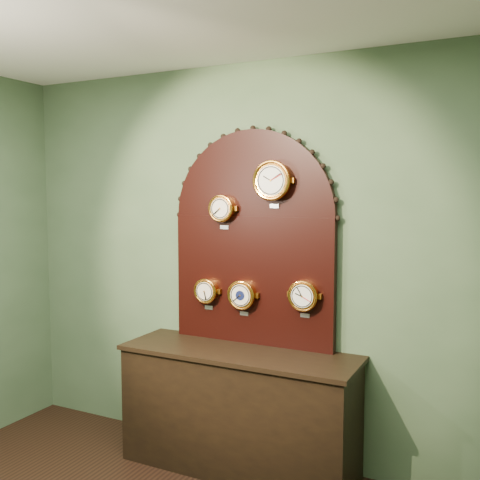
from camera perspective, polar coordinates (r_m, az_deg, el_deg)
The scene contains 8 objects.
wall_back at distance 3.91m, azimuth 1.64°, elevation -2.33°, with size 4.00×4.00×0.00m, color #476142.
shop_counter at distance 3.94m, azimuth -0.14°, elevation -17.40°, with size 1.60×0.50×0.80m, color black.
display_board at distance 3.84m, azimuth 1.33°, elevation 0.92°, with size 1.26×0.06×1.53m.
roman_clock at distance 3.87m, azimuth -1.87°, elevation 3.29°, with size 0.19×0.08×0.24m.
arabic_clock at distance 3.70m, azimuth 3.39°, elevation 6.16°, with size 0.27×0.08×0.32m.
hygrometer at distance 4.00m, azimuth -3.48°, elevation -5.27°, with size 0.18×0.08×0.23m.
barometer at distance 3.86m, azimuth 0.23°, elevation -5.69°, with size 0.21×0.08×0.26m.
tide_clock at distance 3.68m, azimuth 6.60°, elevation -5.74°, with size 0.21×0.08×0.26m.
Camera 1 is at (1.63, -1.02, 1.91)m, focal length 41.19 mm.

